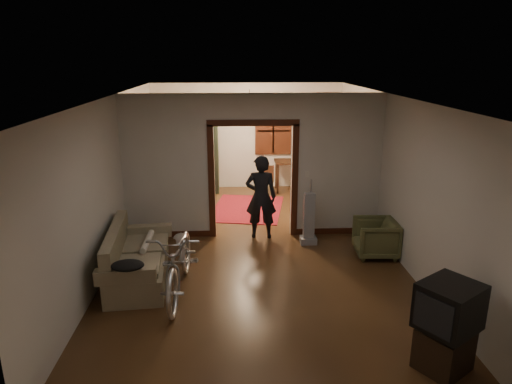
{
  "coord_description": "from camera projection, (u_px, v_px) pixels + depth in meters",
  "views": [
    {
      "loc": [
        -0.4,
        -7.84,
        3.45
      ],
      "look_at": [
        0.0,
        -0.3,
        1.2
      ],
      "focal_mm": 32.0,
      "sensor_mm": 36.0,
      "label": 1
    }
  ],
  "objects": [
    {
      "name": "wall_left",
      "position": [
        113.0,
        178.0,
        7.98
      ],
      "size": [
        0.02,
        8.5,
        2.8
      ],
      "primitive_type": "cube",
      "color": "beige",
      "rests_on": "floor"
    },
    {
      "name": "person",
      "position": [
        261.0,
        197.0,
        8.86
      ],
      "size": [
        0.63,
        0.44,
        1.66
      ],
      "primitive_type": "imported",
      "rotation": [
        0.0,
        0.0,
        3.07
      ],
      "color": "black",
      "rests_on": "floor"
    },
    {
      "name": "rolled_paper",
      "position": [
        147.0,
        241.0,
        7.5
      ],
      "size": [
        0.1,
        0.81,
        0.1
      ],
      "primitive_type": "cylinder",
      "rotation": [
        1.57,
        0.0,
        0.0
      ],
      "color": "beige",
      "rests_on": "sofa"
    },
    {
      "name": "far_window",
      "position": [
        273.0,
        131.0,
        12.13
      ],
      "size": [
        0.98,
        0.06,
        1.28
      ],
      "primitive_type": "cube",
      "color": "black",
      "rests_on": "wall_back"
    },
    {
      "name": "tv_stand",
      "position": [
        444.0,
        350.0,
        5.19
      ],
      "size": [
        0.71,
        0.7,
        0.49
      ],
      "primitive_type": "cube",
      "rotation": [
        0.0,
        0.0,
        0.6
      ],
      "color": "black",
      "rests_on": "floor"
    },
    {
      "name": "wall_right",
      "position": [
        393.0,
        175.0,
        8.24
      ],
      "size": [
        0.02,
        8.5,
        2.8
      ],
      "primitive_type": "cube",
      "color": "beige",
      "rests_on": "floor"
    },
    {
      "name": "armchair",
      "position": [
        375.0,
        238.0,
        8.16
      ],
      "size": [
        0.78,
        0.76,
        0.67
      ],
      "primitive_type": "imported",
      "rotation": [
        0.0,
        0.0,
        -1.63
      ],
      "color": "brown",
      "rests_on": "floor"
    },
    {
      "name": "ceiling",
      "position": [
        255.0,
        96.0,
        7.71
      ],
      "size": [
        5.0,
        8.5,
        0.01
      ],
      "primitive_type": "cube",
      "color": "white",
      "rests_on": "floor"
    },
    {
      "name": "desk_chair",
      "position": [
        266.0,
        180.0,
        11.72
      ],
      "size": [
        0.4,
        0.4,
        0.82
      ],
      "primitive_type": "cube",
      "rotation": [
        0.0,
        0.0,
        -0.11
      ],
      "color": "black",
      "rests_on": "floor"
    },
    {
      "name": "oriental_rug",
      "position": [
        247.0,
        209.0,
        10.75
      ],
      "size": [
        1.91,
        2.3,
        0.02
      ],
      "primitive_type": "cube",
      "rotation": [
        0.0,
        0.0,
        -0.18
      ],
      "color": "maroon",
      "rests_on": "floor"
    },
    {
      "name": "floor",
      "position": [
        255.0,
        249.0,
        8.51
      ],
      "size": [
        5.0,
        8.5,
        0.01
      ],
      "primitive_type": "cube",
      "color": "#372111",
      "rests_on": "ground"
    },
    {
      "name": "partition_wall",
      "position": [
        253.0,
        167.0,
        8.83
      ],
      "size": [
        5.0,
        0.14,
        2.8
      ],
      "primitive_type": "cube",
      "color": "beige",
      "rests_on": "floor"
    },
    {
      "name": "jacket",
      "position": [
        127.0,
        265.0,
        6.29
      ],
      "size": [
        0.45,
        0.34,
        0.13
      ],
      "primitive_type": "ellipsoid",
      "color": "black",
      "rests_on": "sofa"
    },
    {
      "name": "wall_back",
      "position": [
        247.0,
        136.0,
        12.18
      ],
      "size": [
        5.0,
        0.02,
        2.8
      ],
      "primitive_type": "cube",
      "color": "beige",
      "rests_on": "floor"
    },
    {
      "name": "light_switch",
      "position": [
        307.0,
        174.0,
        8.85
      ],
      "size": [
        0.08,
        0.01,
        0.12
      ],
      "primitive_type": "cube",
      "color": "silver",
      "rests_on": "partition_wall"
    },
    {
      "name": "vacuum",
      "position": [
        309.0,
        218.0,
        8.64
      ],
      "size": [
        0.37,
        0.33,
        1.01
      ],
      "primitive_type": "cube",
      "rotation": [
        0.0,
        0.0,
        0.32
      ],
      "color": "gray",
      "rests_on": "floor"
    },
    {
      "name": "sofa",
      "position": [
        138.0,
        254.0,
        7.23
      ],
      "size": [
        1.01,
        1.95,
        0.87
      ],
      "primitive_type": "cube",
      "rotation": [
        0.0,
        0.0,
        0.09
      ],
      "color": "#6F674A",
      "rests_on": "floor"
    },
    {
      "name": "crt_tv",
      "position": [
        449.0,
        306.0,
        5.03
      ],
      "size": [
        0.82,
        0.81,
        0.53
      ],
      "primitive_type": "cube",
      "rotation": [
        0.0,
        0.0,
        0.6
      ],
      "color": "black",
      "rests_on": "tv_stand"
    },
    {
      "name": "desk",
      "position": [
        295.0,
        176.0,
        12.11
      ],
      "size": [
        1.15,
        0.74,
        0.81
      ],
      "primitive_type": "cube",
      "rotation": [
        0.0,
        0.0,
        0.12
      ],
      "color": "black",
      "rests_on": "floor"
    },
    {
      "name": "locker",
      "position": [
        201.0,
        159.0,
        11.85
      ],
      "size": [
        0.89,
        0.5,
        1.78
      ],
      "primitive_type": "cube",
      "rotation": [
        0.0,
        0.0,
        0.01
      ],
      "color": "black",
      "rests_on": "floor"
    },
    {
      "name": "bicycle",
      "position": [
        180.0,
        259.0,
        6.81
      ],
      "size": [
        0.79,
        2.09,
        1.08
      ],
      "primitive_type": "imported",
      "rotation": [
        0.0,
        0.0,
        -0.03
      ],
      "color": "silver",
      "rests_on": "floor"
    },
    {
      "name": "door_casing",
      "position": [
        253.0,
        182.0,
        8.91
      ],
      "size": [
        1.74,
        0.2,
        2.32
      ],
      "primitive_type": "cube",
      "color": "#37170C",
      "rests_on": "floor"
    },
    {
      "name": "chandelier",
      "position": [
        249.0,
        107.0,
        10.23
      ],
      "size": [
        0.24,
        0.24,
        0.24
      ],
      "primitive_type": "sphere",
      "color": "#FFE0A5",
      "rests_on": "ceiling"
    },
    {
      "name": "globe",
      "position": [
        200.0,
        119.0,
        11.55
      ],
      "size": [
        0.29,
        0.29,
        0.29
      ],
      "primitive_type": "sphere",
      "color": "#1E5972",
      "rests_on": "locker"
    }
  ]
}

